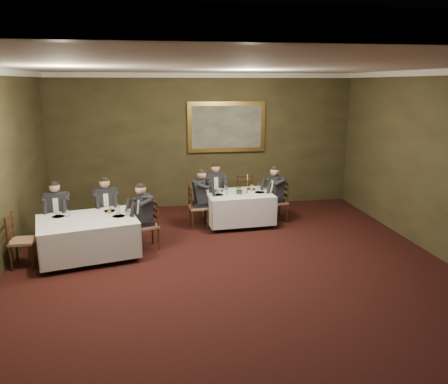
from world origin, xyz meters
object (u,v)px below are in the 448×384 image
object	(u,v)px
table_main	(239,206)
chair_sec_endright	(147,235)
chair_sec_backright	(107,226)
chair_sec_endleft	(23,252)
diner_sec_endright	(146,224)
painting	(227,127)
chair_sec_backleft	(59,231)
candlestick	(247,186)
diner_main_backleft	(215,196)
diner_sec_backleft	(58,221)
chair_main_endleft	(198,216)
diner_main_endright	(277,201)
centerpiece	(240,189)
chair_main_endright	(277,210)
table_second	(88,235)
chair_main_backright	(246,203)
diner_main_endleft	(199,206)
chair_main_backleft	(215,205)
diner_sec_backright	(107,216)

from	to	relation	value
table_main	chair_sec_endright	xyz separation A→B (m)	(-2.10, -1.24, -0.17)
chair_sec_backright	chair_sec_endleft	world-z (taller)	same
diner_sec_endright	painting	size ratio (longest dim) A/B	0.65
chair_sec_backright	painting	world-z (taller)	painting
chair_sec_backleft	candlestick	size ratio (longest dim) A/B	2.21
diner_main_backleft	diner_sec_backleft	bearing A→B (deg)	17.29
chair_main_endleft	chair_sec_endleft	xyz separation A→B (m)	(-3.35, -1.71, 0.00)
chair_sec_endright	diner_sec_endright	size ratio (longest dim) A/B	0.74
diner_sec_endright	painting	xyz separation A→B (m)	(2.11, 3.00, 1.61)
chair_sec_backright	diner_main_endright	bearing A→B (deg)	177.61
painting	centerpiece	bearing A→B (deg)	-89.84
chair_main_endleft	diner_sec_endright	bearing A→B (deg)	-49.97
chair_main_endright	diner_sec_backleft	distance (m)	4.92
table_second	chair_sec_backleft	world-z (taller)	chair_sec_backleft
chair_sec_endright	painting	xyz separation A→B (m)	(2.10, 3.00, 1.84)
chair_main_backright	candlestick	xyz separation A→B (m)	(-0.14, -0.80, 0.65)
diner_main_endleft	chair_main_endleft	bearing A→B (deg)	-90.00
diner_main_endright	chair_sec_endleft	world-z (taller)	diner_main_endright
chair_main_backleft	chair_main_endleft	distance (m)	0.96
diner_main_endleft	chair_sec_endright	size ratio (longest dim) A/B	1.35
chair_sec_backright	chair_sec_endright	bearing A→B (deg)	128.59
diner_main_endright	chair_sec_endright	world-z (taller)	diner_main_endright
table_second	diner_main_endright	xyz separation A→B (m)	(4.15, 1.58, 0.06)
chair_main_backright	chair_sec_endright	distance (m)	3.19
chair_main_backleft	chair_sec_backleft	size ratio (longest dim) A/B	1.00
table_main	diner_sec_backright	size ratio (longest dim) A/B	1.19
chair_main_endleft	chair_sec_endright	xyz separation A→B (m)	(-1.14, -1.16, 0.00)
painting	diner_sec_endright	bearing A→B (deg)	-125.12
chair_main_backright	centerpiece	xyz separation A→B (m)	(-0.34, -0.90, 0.61)
table_second	chair_main_endleft	distance (m)	2.67
diner_main_backleft	chair_sec_endleft	size ratio (longest dim) A/B	1.35
chair_sec_backleft	diner_sec_endright	size ratio (longest dim) A/B	0.74
diner_main_endright	diner_sec_backleft	xyz separation A→B (m)	(-4.84, -0.81, 0.00)
diner_main_backleft	diner_main_endleft	bearing A→B (deg)	52.99
table_second	chair_main_endright	bearing A→B (deg)	20.80
diner_main_backleft	chair_sec_endright	xyz separation A→B (m)	(-1.64, -1.97, -0.23)
chair_main_endleft	diner_main_endleft	distance (m)	0.23
chair_sec_endleft	centerpiece	world-z (taller)	centerpiece
chair_main_endleft	diner_sec_endright	distance (m)	1.66
chair_sec_backright	candlestick	distance (m)	3.27
diner_sec_backleft	diner_sec_backright	size ratio (longest dim) A/B	1.00
table_main	diner_main_endleft	size ratio (longest dim) A/B	1.19
chair_sec_endright	chair_main_endleft	bearing A→B (deg)	-62.10
chair_main_backright	diner_sec_backleft	size ratio (longest dim) A/B	0.74
diner_main_endleft	painting	xyz separation A→B (m)	(0.95, 1.83, 1.61)
chair_main_endright	candlestick	bearing A→B (deg)	84.13
candlestick	chair_main_endright	bearing A→B (deg)	4.79
diner_main_backleft	diner_sec_backright	xyz separation A→B (m)	(-2.49, -1.24, 0.00)
chair_main_endleft	diner_main_endleft	bearing A→B (deg)	90.00
diner_main_endleft	centerpiece	world-z (taller)	diner_main_endleft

